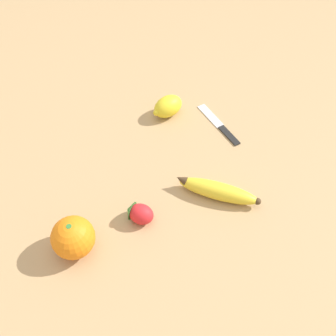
% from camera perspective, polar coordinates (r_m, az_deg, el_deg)
% --- Properties ---
extents(ground_plane, '(3.00, 3.00, 0.00)m').
position_cam_1_polar(ground_plane, '(0.91, -1.41, -0.23)').
color(ground_plane, tan).
extents(banana, '(0.06, 0.19, 0.04)m').
position_cam_1_polar(banana, '(0.86, 7.17, -3.28)').
color(banana, yellow).
rests_on(banana, ground_plane).
extents(orange, '(0.09, 0.09, 0.09)m').
position_cam_1_polar(orange, '(0.79, -13.60, -9.78)').
color(orange, orange).
rests_on(orange, ground_plane).
extents(strawberry, '(0.05, 0.07, 0.04)m').
position_cam_1_polar(strawberry, '(0.82, -4.20, -6.58)').
color(strawberry, red).
rests_on(strawberry, ground_plane).
extents(lemon, '(0.10, 0.09, 0.05)m').
position_cam_1_polar(lemon, '(1.02, -0.02, 8.93)').
color(lemon, yellow).
rests_on(lemon, ground_plane).
extents(paring_knife, '(0.14, 0.12, 0.01)m').
position_cam_1_polar(paring_knife, '(1.02, 7.54, 6.17)').
color(paring_knife, silver).
rests_on(paring_knife, ground_plane).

